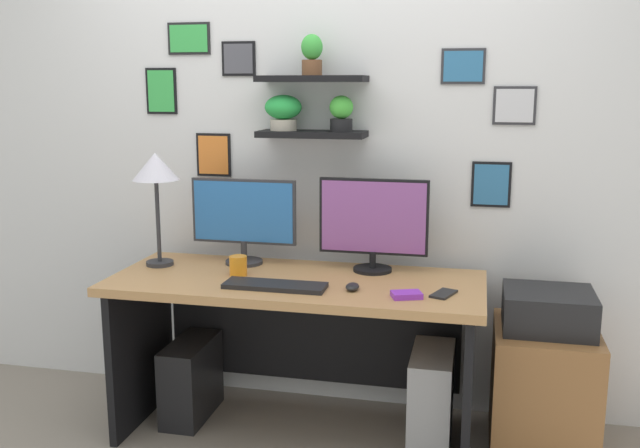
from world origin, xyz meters
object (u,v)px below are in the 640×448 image
object	(u,v)px
monitor_right	(373,222)
monitor_left	(244,217)
cell_phone	(444,294)
drawer_cabinet	(543,390)
computer_mouse	(352,287)
computer_tower_left	(191,379)
desk	(299,319)
desk_lamp	(156,173)
keyboard	(275,286)
computer_tower_right	(431,401)
scissors_tray	(407,295)
coffee_mug	(238,266)
printer	(548,310)

from	to	relation	value
monitor_right	monitor_left	bearing A→B (deg)	-179.99
monitor_left	cell_phone	xyz separation A→B (m)	(0.97, -0.32, -0.22)
monitor_right	drawer_cabinet	size ratio (longest dim) A/B	0.90
computer_mouse	computer_tower_left	size ratio (longest dim) A/B	0.22
desk	cell_phone	distance (m)	0.71
monitor_left	cell_phone	size ratio (longest dim) A/B	3.68
computer_mouse	cell_phone	size ratio (longest dim) A/B	0.64
desk	desk_lamp	xyz separation A→B (m)	(-0.70, 0.03, 0.66)
keyboard	computer_tower_right	world-z (taller)	keyboard
monitor_right	computer_mouse	bearing A→B (deg)	-96.11
desk	scissors_tray	distance (m)	0.60
coffee_mug	computer_tower_left	distance (m)	0.67
computer_mouse	desk_lamp	xyz separation A→B (m)	(-0.98, 0.21, 0.43)
desk	scissors_tray	size ratio (longest dim) A/B	13.90
monitor_right	coffee_mug	world-z (taller)	monitor_right
monitor_left	cell_phone	world-z (taller)	monitor_left
scissors_tray	computer_tower_left	distance (m)	1.23
desk_lamp	coffee_mug	bearing A→B (deg)	-11.60
monitor_right	keyboard	world-z (taller)	monitor_right
computer_mouse	cell_phone	world-z (taller)	computer_mouse
drawer_cabinet	computer_tower_left	world-z (taller)	drawer_cabinet
computer_tower_left	cell_phone	bearing A→B (deg)	-7.66
desk_lamp	printer	world-z (taller)	desk_lamp
desk	computer_mouse	bearing A→B (deg)	-31.80
computer_mouse	scissors_tray	distance (m)	0.24
monitor_left	scissors_tray	distance (m)	0.94
desk	monitor_right	bearing A→B (deg)	27.22
desk	computer_tower_left	bearing A→B (deg)	179.47
desk	cell_phone	world-z (taller)	cell_phone
monitor_left	computer_mouse	world-z (taller)	monitor_left
desk	printer	xyz separation A→B (m)	(1.10, 0.05, 0.11)
cell_phone	coffee_mug	bearing A→B (deg)	-165.62
cell_phone	desk	bearing A→B (deg)	-172.66
drawer_cabinet	scissors_tray	bearing A→B (deg)	-154.41
cell_phone	computer_tower_right	size ratio (longest dim) A/B	0.30
keyboard	computer_tower_left	distance (m)	0.79
scissors_tray	computer_tower_right	xyz separation A→B (m)	(0.10, 0.16, -0.53)
monitor_left	monitor_right	xyz separation A→B (m)	(0.63, 0.00, 0.00)
desk_lamp	computer_tower_left	world-z (taller)	desk_lamp
cell_phone	printer	xyz separation A→B (m)	(0.44, 0.21, -0.11)
printer	desk_lamp	bearing A→B (deg)	-179.47
desk_lamp	computer_tower_right	world-z (taller)	desk_lamp
computer_mouse	drawer_cabinet	size ratio (longest dim) A/B	0.16
monitor_left	desk_lamp	distance (m)	0.46
monitor_right	computer_mouse	distance (m)	0.40
monitor_left	drawer_cabinet	distance (m)	1.58
scissors_tray	computer_mouse	bearing A→B (deg)	166.76
computer_tower_left	computer_tower_right	size ratio (longest dim) A/B	0.87
desk	keyboard	world-z (taller)	keyboard
keyboard	coffee_mug	size ratio (longest dim) A/B	4.89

